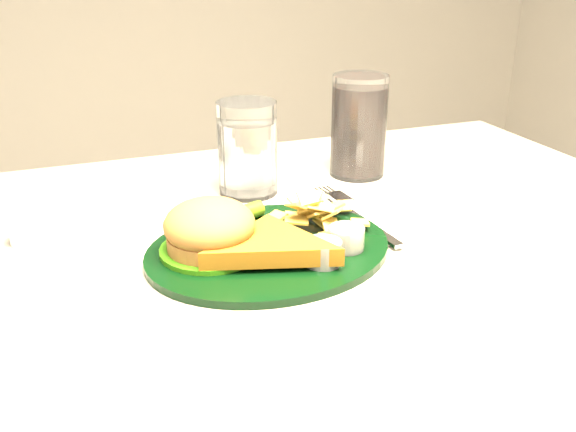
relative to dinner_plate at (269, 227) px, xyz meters
name	(u,v)px	position (x,y,z in m)	size (l,w,h in m)	color
dinner_plate	(269,227)	(0.00, 0.00, 0.00)	(0.30, 0.25, 0.07)	black
water_glass	(247,148)	(0.04, 0.20, 0.03)	(0.09, 0.09, 0.14)	white
cola_glass	(359,126)	(0.22, 0.22, 0.05)	(0.09, 0.09, 0.16)	black
fork_napkin	(363,221)	(0.14, 0.03, -0.03)	(0.15, 0.19, 0.01)	white
ramekin	(27,232)	(-0.27, 0.13, -0.02)	(0.04, 0.04, 0.03)	white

